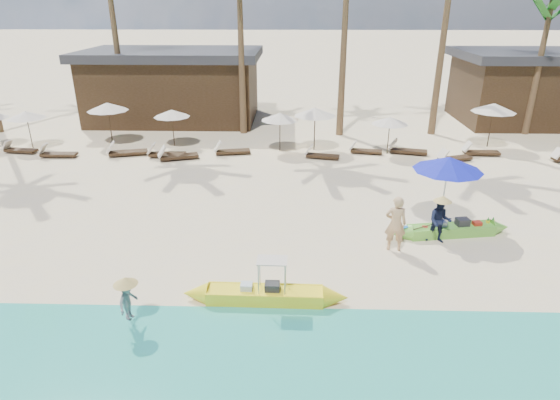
{
  "coord_description": "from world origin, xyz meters",
  "views": [
    {
      "loc": [
        -0.5,
        -12.11,
        7.02
      ],
      "look_at": [
        -0.9,
        2.0,
        1.01
      ],
      "focal_mm": 30.0,
      "sensor_mm": 36.0,
      "label": 1
    }
  ],
  "objects_px": {
    "yellow_canoe": "(265,295)",
    "blue_umbrella": "(448,164)",
    "green_canoe": "(451,230)",
    "tourist": "(396,224)"
  },
  "relations": [
    {
      "from": "green_canoe",
      "to": "yellow_canoe",
      "type": "distance_m",
      "value": 6.98
    },
    {
      "from": "yellow_canoe",
      "to": "tourist",
      "type": "relative_size",
      "value": 2.66
    },
    {
      "from": "yellow_canoe",
      "to": "blue_umbrella",
      "type": "xyz_separation_m",
      "value": [
        5.7,
        4.6,
        1.99
      ]
    },
    {
      "from": "green_canoe",
      "to": "blue_umbrella",
      "type": "bearing_deg",
      "value": 90.46
    },
    {
      "from": "green_canoe",
      "to": "yellow_canoe",
      "type": "relative_size",
      "value": 0.95
    },
    {
      "from": "green_canoe",
      "to": "tourist",
      "type": "relative_size",
      "value": 2.53
    },
    {
      "from": "blue_umbrella",
      "to": "green_canoe",
      "type": "bearing_deg",
      "value": -80.66
    },
    {
      "from": "tourist",
      "to": "blue_umbrella",
      "type": "distance_m",
      "value": 2.95
    },
    {
      "from": "yellow_canoe",
      "to": "tourist",
      "type": "xyz_separation_m",
      "value": [
        3.77,
        2.8,
        0.68
      ]
    },
    {
      "from": "green_canoe",
      "to": "yellow_canoe",
      "type": "height_order",
      "value": "yellow_canoe"
    }
  ]
}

